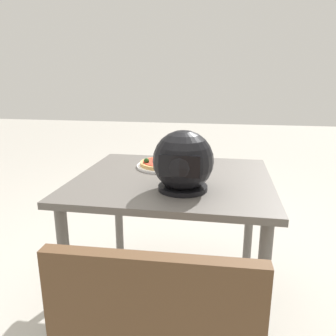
{
  "coord_description": "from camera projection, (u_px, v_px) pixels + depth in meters",
  "views": [
    {
      "loc": [
        -0.24,
        1.52,
        1.18
      ],
      "look_at": [
        0.04,
        -0.09,
        0.72
      ],
      "focal_mm": 35.33,
      "sensor_mm": 36.0,
      "label": 1
    }
  ],
  "objects": [
    {
      "name": "motorcycle_helmet",
      "position": [
        183.0,
        162.0,
        1.4
      ],
      "size": [
        0.26,
        0.26,
        0.26
      ],
      "color": "black",
      "rests_on": "dining_table"
    },
    {
      "name": "ground_plane",
      "position": [
        172.0,
        300.0,
        1.8
      ],
      "size": [
        14.0,
        14.0,
        0.0
      ],
      "primitive_type": "plane",
      "color": "#B2ADA3"
    },
    {
      "name": "dining_table",
      "position": [
        173.0,
        195.0,
        1.64
      ],
      "size": [
        0.94,
        0.85,
        0.7
      ],
      "color": "#5B5651",
      "rests_on": "ground"
    },
    {
      "name": "pizza",
      "position": [
        163.0,
        163.0,
        1.78
      ],
      "size": [
        0.25,
        0.25,
        0.05
      ],
      "color": "tan",
      "rests_on": "pizza_plate"
    },
    {
      "name": "pizza_plate",
      "position": [
        164.0,
        166.0,
        1.79
      ],
      "size": [
        0.29,
        0.29,
        0.01
      ],
      "primitive_type": "cylinder",
      "color": "white",
      "rests_on": "dining_table"
    }
  ]
}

